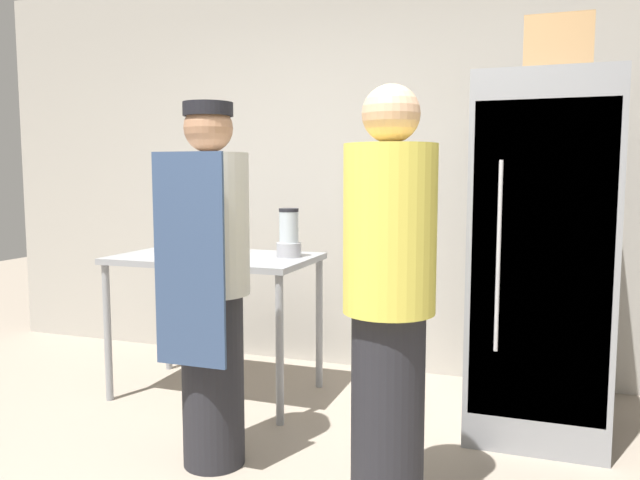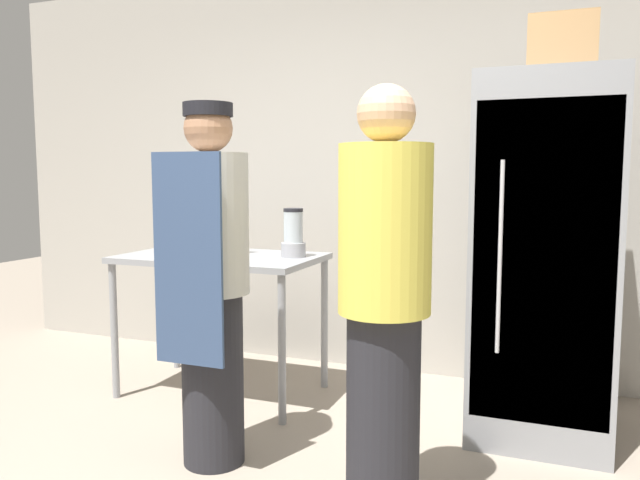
{
  "view_description": "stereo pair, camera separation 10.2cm",
  "coord_description": "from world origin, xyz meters",
  "px_view_note": "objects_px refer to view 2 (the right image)",
  "views": [
    {
      "loc": [
        0.93,
        -1.97,
        1.37
      ],
      "look_at": [
        -0.04,
        0.8,
        1.05
      ],
      "focal_mm": 35.0,
      "sensor_mm": 36.0,
      "label": 1
    },
    {
      "loc": [
        1.03,
        -1.94,
        1.37
      ],
      "look_at": [
        -0.04,
        0.8,
        1.05
      ],
      "focal_mm": 35.0,
      "sensor_mm": 36.0,
      "label": 2
    }
  ],
  "objects_px": {
    "blender_pitcher": "(293,235)",
    "person_customer": "(384,302)",
    "donut_box": "(221,247)",
    "person_baker": "(210,280)",
    "cardboard_storage_box": "(562,45)",
    "refrigerator": "(545,259)"
  },
  "relations": [
    {
      "from": "blender_pitcher",
      "to": "person_customer",
      "type": "xyz_separation_m",
      "value": [
        0.86,
        -1.09,
        -0.13
      ]
    },
    {
      "from": "donut_box",
      "to": "person_baker",
      "type": "height_order",
      "value": "person_baker"
    },
    {
      "from": "cardboard_storage_box",
      "to": "person_baker",
      "type": "distance_m",
      "value": 2.07
    },
    {
      "from": "donut_box",
      "to": "cardboard_storage_box",
      "type": "relative_size",
      "value": 0.82
    },
    {
      "from": "person_customer",
      "to": "donut_box",
      "type": "bearing_deg",
      "value": 142.16
    },
    {
      "from": "refrigerator",
      "to": "blender_pitcher",
      "type": "distance_m",
      "value": 1.42
    },
    {
      "from": "refrigerator",
      "to": "blender_pitcher",
      "type": "bearing_deg",
      "value": 179.59
    },
    {
      "from": "person_customer",
      "to": "cardboard_storage_box",
      "type": "bearing_deg",
      "value": 60.71
    },
    {
      "from": "person_baker",
      "to": "blender_pitcher",
      "type": "bearing_deg",
      "value": 89.61
    },
    {
      "from": "refrigerator",
      "to": "donut_box",
      "type": "distance_m",
      "value": 1.89
    },
    {
      "from": "blender_pitcher",
      "to": "person_customer",
      "type": "bearing_deg",
      "value": -51.51
    },
    {
      "from": "refrigerator",
      "to": "blender_pitcher",
      "type": "relative_size",
      "value": 6.36
    },
    {
      "from": "refrigerator",
      "to": "person_baker",
      "type": "relative_size",
      "value": 1.1
    },
    {
      "from": "person_baker",
      "to": "cardboard_storage_box",
      "type": "bearing_deg",
      "value": 32.08
    },
    {
      "from": "donut_box",
      "to": "person_customer",
      "type": "bearing_deg",
      "value": -37.84
    },
    {
      "from": "refrigerator",
      "to": "blender_pitcher",
      "type": "height_order",
      "value": "refrigerator"
    },
    {
      "from": "cardboard_storage_box",
      "to": "person_baker",
      "type": "bearing_deg",
      "value": -147.92
    },
    {
      "from": "donut_box",
      "to": "person_baker",
      "type": "bearing_deg",
      "value": -62.44
    },
    {
      "from": "blender_pitcher",
      "to": "cardboard_storage_box",
      "type": "distance_m",
      "value": 1.77
    },
    {
      "from": "refrigerator",
      "to": "donut_box",
      "type": "xyz_separation_m",
      "value": [
        -1.89,
        -0.04,
        -0.01
      ]
    },
    {
      "from": "cardboard_storage_box",
      "to": "person_customer",
      "type": "bearing_deg",
      "value": -119.29
    },
    {
      "from": "refrigerator",
      "to": "person_customer",
      "type": "relative_size",
      "value": 1.09
    }
  ]
}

